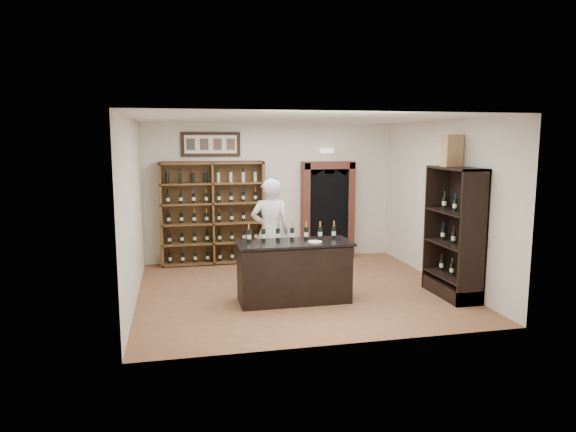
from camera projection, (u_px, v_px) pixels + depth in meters
The scene contains 21 objects.
floor at pixel (297, 290), 9.12m from camera, with size 5.50×5.50×0.00m, color #915C3A.
ceiling at pixel (298, 119), 8.68m from camera, with size 5.50×5.50×0.00m, color white.
wall_back at pixel (271, 192), 11.31m from camera, with size 5.50×0.04×3.00m, color silver.
wall_left at pixel (133, 211), 8.31m from camera, with size 0.04×5.00×3.00m, color silver.
wall_right at pixel (442, 202), 9.48m from camera, with size 0.04×5.00×3.00m, color silver.
wine_shelf at pixel (213, 213), 10.93m from camera, with size 2.20×0.38×2.20m.
framed_picture at pixel (211, 144), 10.85m from camera, with size 1.25×0.04×0.52m, color black.
arched_doorway at pixel (327, 208), 11.47m from camera, with size 1.17×0.35×2.17m.
emergency_light at pixel (327, 151), 11.37m from camera, with size 0.30×0.10×0.10m, color white.
tasting_counter at pixel (294, 272), 8.43m from camera, with size 1.88×0.78×1.00m.
counter_bottle_0 at pixel (249, 236), 8.32m from camera, with size 0.07×0.07×0.30m.
counter_bottle_1 at pixel (263, 235), 8.37m from camera, with size 0.07×0.07×0.30m.
counter_bottle_2 at pixel (278, 234), 8.42m from camera, with size 0.07×0.07×0.30m.
counter_bottle_3 at pixel (292, 234), 8.47m from camera, with size 0.07×0.07×0.30m.
counter_bottle_4 at pixel (306, 233), 8.52m from camera, with size 0.07×0.07×0.30m.
counter_bottle_5 at pixel (320, 233), 8.57m from camera, with size 0.07×0.07×0.30m.
counter_bottle_6 at pixel (334, 232), 8.62m from camera, with size 0.07×0.07×0.30m.
side_cabinet at pixel (455, 253), 8.68m from camera, with size 0.48×1.20×2.20m.
shopkeeper at pixel (270, 232), 9.39m from camera, with size 0.71×0.47×1.96m, color silver.
plate at pixel (315, 242), 8.30m from camera, with size 0.23×0.23×0.02m, color white.
wine_crate at pixel (452, 151), 8.62m from camera, with size 0.38×0.16×0.53m, color tan.
Camera 1 is at (-2.06, -8.58, 2.65)m, focal length 32.00 mm.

